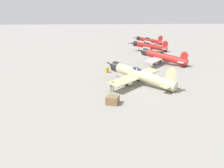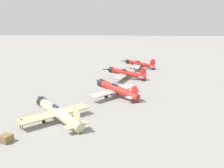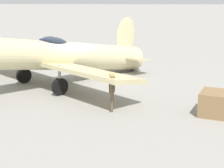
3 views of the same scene
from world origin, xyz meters
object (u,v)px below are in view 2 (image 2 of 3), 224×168
object	(u,v)px
ground_crew_mechanic	(21,122)
airplane_outer_stand	(139,64)
airplane_mid_apron	(116,89)
fuel_drum	(46,103)
equipment_crate	(6,138)
airplane_foreground	(58,113)
airplane_far_line	(126,73)

from	to	relation	value
ground_crew_mechanic	airplane_outer_stand	bearing A→B (deg)	162.23
airplane_mid_apron	airplane_outer_stand	bearing A→B (deg)	-60.58
fuel_drum	equipment_crate	bearing A→B (deg)	-1.98
airplane_foreground	equipment_crate	xyz separation A→B (m)	(6.87, -4.61, -1.01)
airplane_foreground	fuel_drum	distance (m)	8.90
airplane_foreground	airplane_outer_stand	size ratio (longest dim) A/B	0.79
airplane_foreground	airplane_outer_stand	world-z (taller)	airplane_foreground
equipment_crate	ground_crew_mechanic	bearing A→B (deg)	175.40
airplane_outer_stand	fuel_drum	xyz separation A→B (m)	(36.83, -16.67, -0.93)
airplane_far_line	airplane_outer_stand	distance (m)	14.85
ground_crew_mechanic	airplane_foreground	bearing A→B (deg)	124.71
airplane_mid_apron	fuel_drum	size ratio (longest dim) A/B	11.51
airplane_foreground	equipment_crate	distance (m)	8.33
airplane_foreground	airplane_far_line	size ratio (longest dim) A/B	0.86
airplane_foreground	airplane_outer_stand	distance (m)	46.40
ground_crew_mechanic	fuel_drum	world-z (taller)	ground_crew_mechanic
airplane_outer_stand	airplane_foreground	bearing A→B (deg)	81.92
airplane_outer_stand	fuel_drum	bearing A→B (deg)	73.29
airplane_mid_apron	ground_crew_mechanic	distance (m)	20.29
airplane_foreground	airplane_far_line	xyz separation A→B (m)	(-30.23, 9.04, -0.07)
airplane_foreground	ground_crew_mechanic	distance (m)	5.12
airplane_mid_apron	equipment_crate	xyz separation A→B (m)	(20.54, -12.21, -1.07)
equipment_crate	airplane_outer_stand	bearing A→B (deg)	161.56
airplane_far_line	ground_crew_mechanic	world-z (taller)	airplane_far_line
airplane_mid_apron	airplane_outer_stand	world-z (taller)	airplane_outer_stand
airplane_mid_apron	airplane_foreground	bearing A→B (deg)	99.45
fuel_drum	airplane_foreground	bearing A→B (deg)	27.64
equipment_crate	fuel_drum	xyz separation A→B (m)	(-14.70, 0.51, -0.01)
airplane_far_line	airplane_outer_stand	world-z (taller)	airplane_outer_stand
ground_crew_mechanic	airplane_far_line	bearing A→B (deg)	159.81
airplane_foreground	fuel_drum	bearing A→B (deg)	-18.47
airplane_outer_stand	airplane_mid_apron	bearing A→B (deg)	88.53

